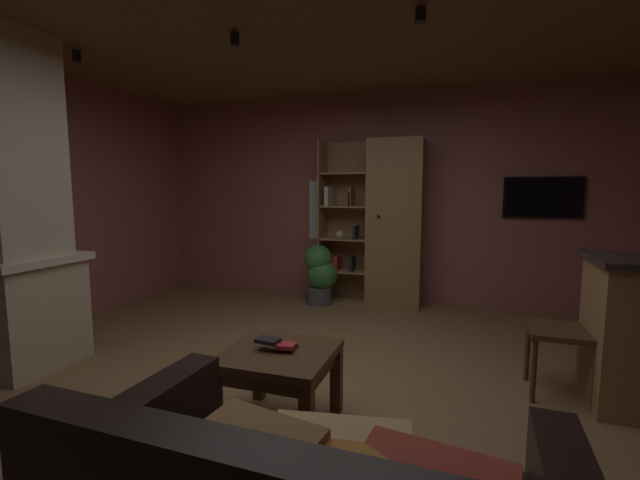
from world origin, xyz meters
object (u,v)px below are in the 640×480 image
(coffee_table, at_px, (279,365))
(wall_mounted_tv, at_px, (543,197))
(dining_chair, at_px, (575,323))
(potted_floor_plant, at_px, (320,273))
(table_book_0, at_px, (286,345))
(table_book_2, at_px, (268,340))
(stone_fireplace, at_px, (2,221))
(table_book_1, at_px, (286,346))
(bookshelf_cabinet, at_px, (388,224))

(coffee_table, height_order, wall_mounted_tv, wall_mounted_tv)
(dining_chair, height_order, potted_floor_plant, dining_chair)
(wall_mounted_tv, bearing_deg, table_book_0, -120.73)
(potted_floor_plant, bearing_deg, table_book_2, -77.97)
(table_book_0, bearing_deg, stone_fireplace, 177.59)
(table_book_0, distance_m, table_book_1, 0.08)
(bookshelf_cabinet, height_order, table_book_2, bookshelf_cabinet)
(stone_fireplace, xyz_separation_m, bookshelf_cabinet, (2.63, 2.81, -0.18))
(table_book_1, height_order, wall_mounted_tv, wall_mounted_tv)
(table_book_1, distance_m, potted_floor_plant, 2.85)
(stone_fireplace, relative_size, dining_chair, 2.87)
(coffee_table, distance_m, table_book_0, 0.12)
(table_book_0, relative_size, table_book_1, 1.25)
(stone_fireplace, height_order, table_book_0, stone_fireplace)
(stone_fireplace, relative_size, table_book_0, 19.44)
(stone_fireplace, distance_m, wall_mounted_tv, 5.30)
(wall_mounted_tv, bearing_deg, table_book_2, -121.21)
(potted_floor_plant, bearing_deg, bookshelf_cabinet, 15.56)
(stone_fireplace, xyz_separation_m, table_book_1, (2.53, -0.17, -0.68))
(dining_chair, distance_m, wall_mounted_tv, 2.35)
(bookshelf_cabinet, relative_size, table_book_1, 18.76)
(table_book_2, relative_size, dining_chair, 0.15)
(table_book_0, bearing_deg, table_book_2, -136.97)
(table_book_1, distance_m, table_book_2, 0.12)
(dining_chair, bearing_deg, table_book_2, -151.48)
(coffee_table, xyz_separation_m, table_book_2, (-0.07, -0.01, 0.15))
(coffee_table, distance_m, potted_floor_plant, 2.83)
(bookshelf_cabinet, relative_size, coffee_table, 3.20)
(table_book_1, bearing_deg, dining_chair, 29.77)
(coffee_table, relative_size, potted_floor_plant, 0.85)
(dining_chair, xyz_separation_m, wall_mounted_tv, (0.10, 2.20, 0.82))
(table_book_1, distance_m, wall_mounted_tv, 3.77)
(table_book_1, bearing_deg, coffee_table, 177.14)
(coffee_table, distance_m, dining_chair, 2.04)
(table_book_2, xyz_separation_m, potted_floor_plant, (-0.59, 2.77, -0.14))
(bookshelf_cabinet, relative_size, table_book_2, 14.74)
(wall_mounted_tv, bearing_deg, coffee_table, -120.43)
(table_book_0, xyz_separation_m, dining_chair, (1.76, 0.92, 0.04))
(coffee_table, height_order, table_book_0, table_book_0)
(stone_fireplace, bearing_deg, bookshelf_cabinet, 46.92)
(table_book_0, xyz_separation_m, potted_floor_plant, (-0.67, 2.69, -0.09))
(table_book_0, relative_size, wall_mounted_tv, 0.16)
(table_book_1, bearing_deg, stone_fireplace, 176.13)
(stone_fireplace, relative_size, table_book_1, 24.22)
(stone_fireplace, xyz_separation_m, wall_mounted_tv, (4.35, 3.02, 0.16))
(wall_mounted_tv, bearing_deg, dining_chair, -92.54)
(potted_floor_plant, height_order, wall_mounted_tv, wall_mounted_tv)
(table_book_1, bearing_deg, table_book_2, -174.11)
(dining_chair, bearing_deg, coffee_table, -150.91)
(table_book_1, xyz_separation_m, potted_floor_plant, (-0.70, 2.76, -0.12))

